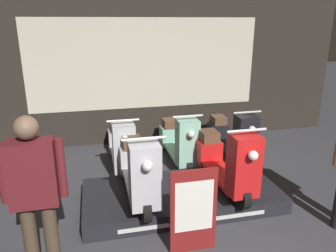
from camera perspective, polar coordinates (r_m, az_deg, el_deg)
shop_wall_back at (r=6.40m, az=-3.96°, el=11.19°), size 8.02×0.09×3.20m
display_platform at (r=4.48m, az=2.32°, el=-12.04°), size 2.56×1.18×0.21m
scooter_display_left at (r=4.10m, az=-5.22°, el=-7.53°), size 0.47×1.61×0.98m
scooter_display_right at (r=4.39m, az=9.94°, el=-5.97°), size 0.47×1.61×0.98m
scooter_backrow_0 at (r=5.44m, az=-8.15°, el=-3.43°), size 0.47×1.61×0.98m
scooter_backrow_1 at (r=5.60m, az=1.83°, el=-2.64°), size 0.47×1.61×0.98m
scooter_backrow_2 at (r=5.91m, az=11.00°, el=-1.84°), size 0.47×1.61×0.98m
person_left_browsing at (r=3.18m, az=-22.26°, el=-9.88°), size 0.57×0.23×1.59m
price_sign_board at (r=3.47m, az=4.45°, el=-14.56°), size 0.49×0.04×0.94m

